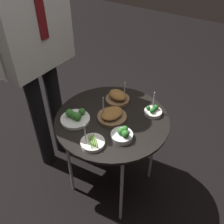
% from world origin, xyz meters
% --- Properties ---
extents(ground_plane, '(8.00, 8.00, 0.00)m').
position_xyz_m(ground_plane, '(0.00, 0.00, 0.00)').
color(ground_plane, black).
extents(serving_cart, '(0.70, 0.70, 0.66)m').
position_xyz_m(serving_cart, '(0.00, 0.00, 0.61)').
color(serving_cart, black).
rests_on(serving_cart, ground_plane).
extents(bowl_roast_center, '(0.18, 0.18, 0.16)m').
position_xyz_m(bowl_roast_center, '(-0.00, 0.00, 0.68)').
color(bowl_roast_center, brown).
rests_on(bowl_roast_center, serving_cart).
extents(bowl_broccoli_front_center, '(0.11, 0.11, 0.14)m').
position_xyz_m(bowl_broccoli_front_center, '(0.18, -0.19, 0.68)').
color(bowl_broccoli_front_center, silver).
rests_on(bowl_broccoli_front_center, serving_cart).
extents(bowl_broccoli_far_rim, '(0.13, 0.13, 0.07)m').
position_xyz_m(bowl_broccoli_far_rim, '(-0.11, -0.14, 0.68)').
color(bowl_broccoli_far_rim, silver).
rests_on(bowl_broccoli_far_rim, serving_cart).
extents(bowl_roast_front_right, '(0.16, 0.16, 0.15)m').
position_xyz_m(bowl_roast_front_right, '(0.17, 0.07, 0.69)').
color(bowl_roast_front_right, brown).
rests_on(bowl_roast_front_right, serving_cart).
extents(bowl_broccoli_back_left, '(0.18, 0.18, 0.07)m').
position_xyz_m(bowl_broccoli_back_left, '(-0.14, 0.17, 0.68)').
color(bowl_broccoli_back_left, white).
rests_on(bowl_broccoli_back_left, serving_cart).
extents(bowl_asparagus_near_rim, '(0.13, 0.13, 0.15)m').
position_xyz_m(bowl_asparagus_near_rim, '(-0.24, -0.03, 0.67)').
color(bowl_asparagus_near_rim, silver).
rests_on(bowl_asparagus_near_rim, serving_cart).
extents(waiter_figure, '(0.64, 0.24, 1.74)m').
position_xyz_m(waiter_figure, '(-0.03, 0.57, 1.10)').
color(waiter_figure, black).
rests_on(waiter_figure, ground_plane).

